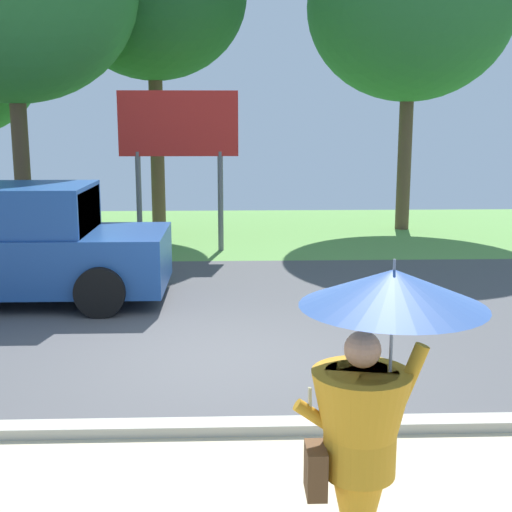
% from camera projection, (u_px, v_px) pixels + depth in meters
% --- Properties ---
extents(ground_plane, '(40.00, 22.00, 0.20)m').
position_uv_depth(ground_plane, '(225.00, 301.00, 11.44)').
color(ground_plane, '#4C4C4F').
extents(monk_pedestrian, '(1.12, 1.10, 2.13)m').
position_uv_depth(monk_pedestrian, '(368.00, 420.00, 4.16)').
color(monk_pedestrian, orange).
rests_on(monk_pedestrian, ground_plane).
extents(pickup_truck, '(5.20, 2.28, 1.88)m').
position_uv_depth(pickup_truck, '(6.00, 248.00, 11.15)').
color(pickup_truck, '#1E478C').
rests_on(pickup_truck, ground_plane).
extents(roadside_billboard, '(2.60, 0.12, 3.50)m').
position_uv_depth(roadside_billboard, '(179.00, 135.00, 15.07)').
color(roadside_billboard, slate).
rests_on(roadside_billboard, ground_plane).
extents(tree_right_far, '(5.25, 5.25, 8.10)m').
position_uv_depth(tree_right_far, '(411.00, 6.00, 17.50)').
color(tree_right_far, brown).
rests_on(tree_right_far, ground_plane).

